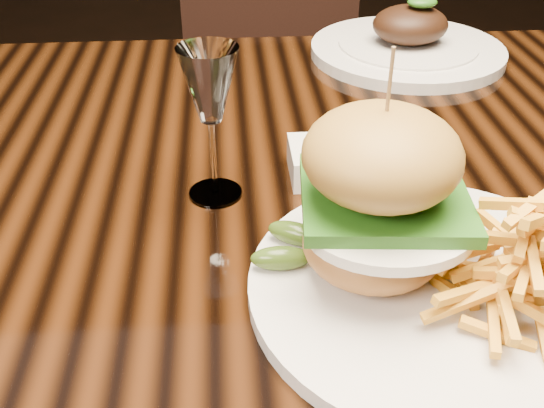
{
  "coord_description": "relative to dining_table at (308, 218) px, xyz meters",
  "views": [
    {
      "loc": [
        -0.09,
        -0.64,
        1.13
      ],
      "look_at": [
        -0.06,
        -0.17,
        0.81
      ],
      "focal_mm": 42.0,
      "sensor_mm": 36.0,
      "label": 1
    }
  ],
  "objects": [
    {
      "name": "ramekin",
      "position": [
        0.01,
        -0.02,
        0.09
      ],
      "size": [
        0.1,
        0.1,
        0.04
      ],
      "primitive_type": "cube",
      "rotation": [
        0.0,
        0.0,
        0.43
      ],
      "color": "silver",
      "rests_on": "dining_table"
    },
    {
      "name": "burger_plate",
      "position": [
        0.08,
        -0.23,
        0.14
      ],
      "size": [
        0.33,
        0.33,
        0.22
      ],
      "rotation": [
        0.0,
        0.0,
        -0.3
      ],
      "color": "silver",
      "rests_on": "dining_table"
    },
    {
      "name": "wine_glass",
      "position": [
        -0.11,
        -0.06,
        0.2
      ],
      "size": [
        0.06,
        0.06,
        0.17
      ],
      "color": "white",
      "rests_on": "dining_table"
    },
    {
      "name": "far_dish",
      "position": [
        0.2,
        0.34,
        0.1
      ],
      "size": [
        0.31,
        0.31,
        0.1
      ],
      "rotation": [
        0.0,
        0.0,
        -0.34
      ],
      "color": "silver",
      "rests_on": "dining_table"
    },
    {
      "name": "chair_far",
      "position": [
        0.03,
        0.89,
        -0.13
      ],
      "size": [
        0.47,
        0.48,
        0.95
      ],
      "rotation": [
        0.0,
        0.0,
        0.03
      ],
      "color": "black",
      "rests_on": "ground"
    },
    {
      "name": "dining_table",
      "position": [
        0.0,
        0.0,
        0.0
      ],
      "size": [
        1.6,
        0.9,
        0.75
      ],
      "color": "black",
      "rests_on": "ground"
    }
  ]
}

